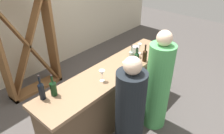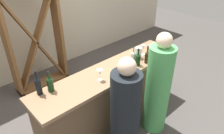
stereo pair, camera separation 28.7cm
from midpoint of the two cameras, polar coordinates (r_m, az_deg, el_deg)
name	(u,v)px [view 1 (the left image)]	position (r m, az deg, el deg)	size (l,w,h in m)	color
ground_plane	(112,116)	(3.71, -2.27, -13.08)	(12.00, 12.00, 0.00)	#4C4744
back_wall	(26,10)	(4.63, -23.71, 13.82)	(8.00, 0.10, 2.80)	beige
bar_counter	(112,94)	(3.40, -2.43, -7.43)	(2.53, 0.58, 0.93)	brown
wine_rack	(27,45)	(4.14, -23.53, 5.30)	(1.04, 0.28, 1.91)	brown
wine_bottle_leftmost_near_black	(41,90)	(2.70, -21.27, -5.85)	(0.07, 0.07, 0.34)	black
wine_bottle_second_left_dark_green	(53,88)	(2.73, -18.37, -5.33)	(0.08, 0.08, 0.29)	black
wine_bottle_center_dark_green	(136,58)	(3.24, 4.06, 2.43)	(0.08, 0.08, 0.28)	black
wine_bottle_second_right_clear_pale	(131,56)	(3.29, 2.71, 3.01)	(0.08, 0.08, 0.28)	#B7C6B2
wine_bottle_rightmost_amber_brown	(145,55)	(3.33, 6.35, 3.16)	(0.07, 0.07, 0.28)	#331E0F
wine_glass_near_left	(125,65)	(3.04, 0.86, 0.46)	(0.08, 0.08, 0.16)	white
wine_glass_near_center	(102,73)	(2.84, -5.59, -1.75)	(0.08, 0.08, 0.17)	white
wine_glass_near_right	(139,46)	(3.55, 5.06, 5.43)	(0.06, 0.06, 0.18)	white
water_pitcher	(135,51)	(3.46, 3.92, 4.11)	(0.11, 0.11, 0.18)	silver
person_left_guest	(130,111)	(2.82, 1.87, -11.82)	(0.47, 0.47, 1.47)	black
person_center_guest	(158,85)	(3.18, 9.68, -4.96)	(0.46, 0.46, 1.59)	#4CA559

